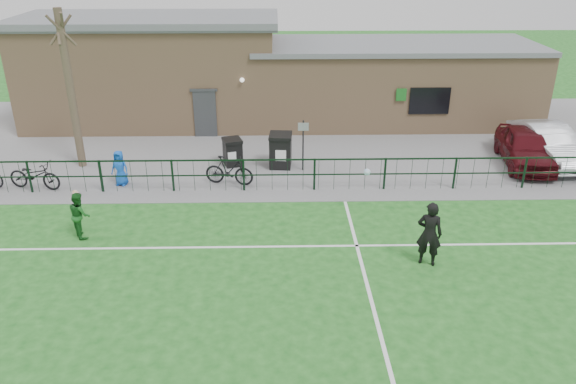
{
  "coord_description": "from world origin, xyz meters",
  "views": [
    {
      "loc": [
        -0.33,
        -10.26,
        8.28
      ],
      "look_at": [
        0.0,
        5.0,
        1.3
      ],
      "focal_mm": 35.0,
      "sensor_mm": 36.0,
      "label": 1
    }
  ],
  "objects_px": {
    "ball_ground": "(75,193)",
    "spectator_child": "(120,168)",
    "bicycle_d": "(229,170)",
    "bicycle_c": "(34,175)",
    "wheelie_bin_left": "(233,153)",
    "car_maroon": "(525,147)",
    "sign_post": "(303,146)",
    "outfield_player": "(80,215)",
    "wheelie_bin_right": "(281,151)",
    "bare_tree": "(71,91)",
    "car_silver": "(548,143)"
  },
  "relations": [
    {
      "from": "bare_tree",
      "to": "wheelie_bin_left",
      "type": "height_order",
      "value": "bare_tree"
    },
    {
      "from": "ball_ground",
      "to": "spectator_child",
      "type": "bearing_deg",
      "value": 33.34
    },
    {
      "from": "bicycle_d",
      "to": "outfield_player",
      "type": "xyz_separation_m",
      "value": [
        -4.17,
        -3.75,
        0.15
      ]
    },
    {
      "from": "car_silver",
      "to": "outfield_player",
      "type": "xyz_separation_m",
      "value": [
        -16.71,
        -5.83,
        -0.04
      ]
    },
    {
      "from": "car_silver",
      "to": "bare_tree",
      "type": "bearing_deg",
      "value": 176.58
    },
    {
      "from": "sign_post",
      "to": "ball_ground",
      "type": "bearing_deg",
      "value": -164.92
    },
    {
      "from": "bare_tree",
      "to": "wheelie_bin_left",
      "type": "relative_size",
      "value": 6.08
    },
    {
      "from": "sign_post",
      "to": "ball_ground",
      "type": "distance_m",
      "value": 8.39
    },
    {
      "from": "bicycle_d",
      "to": "bicycle_c",
      "type": "bearing_deg",
      "value": 104.88
    },
    {
      "from": "car_maroon",
      "to": "spectator_child",
      "type": "bearing_deg",
      "value": -165.5
    },
    {
      "from": "wheelie_bin_left",
      "to": "bicycle_c",
      "type": "relative_size",
      "value": 0.51
    },
    {
      "from": "wheelie_bin_left",
      "to": "outfield_player",
      "type": "bearing_deg",
      "value": -143.29
    },
    {
      "from": "bicycle_c",
      "to": "bicycle_d",
      "type": "height_order",
      "value": "bicycle_d"
    },
    {
      "from": "outfield_player",
      "to": "bare_tree",
      "type": "bearing_deg",
      "value": -14.56
    },
    {
      "from": "car_maroon",
      "to": "bare_tree",
      "type": "bearing_deg",
      "value": -172.48
    },
    {
      "from": "wheelie_bin_left",
      "to": "bicycle_d",
      "type": "xyz_separation_m",
      "value": [
        0.0,
        -1.93,
        0.05
      ]
    },
    {
      "from": "wheelie_bin_right",
      "to": "spectator_child",
      "type": "relative_size",
      "value": 0.95
    },
    {
      "from": "wheelie_bin_right",
      "to": "outfield_player",
      "type": "relative_size",
      "value": 0.87
    },
    {
      "from": "wheelie_bin_right",
      "to": "bicycle_d",
      "type": "distance_m",
      "value": 2.55
    },
    {
      "from": "wheelie_bin_right",
      "to": "bicycle_d",
      "type": "relative_size",
      "value": 0.69
    },
    {
      "from": "bare_tree",
      "to": "bicycle_d",
      "type": "height_order",
      "value": "bare_tree"
    },
    {
      "from": "bare_tree",
      "to": "wheelie_bin_right",
      "type": "bearing_deg",
      "value": -1.69
    },
    {
      "from": "wheelie_bin_right",
      "to": "bicycle_d",
      "type": "xyz_separation_m",
      "value": [
        -1.88,
        -1.73,
        -0.08
      ]
    },
    {
      "from": "sign_post",
      "to": "spectator_child",
      "type": "height_order",
      "value": "sign_post"
    },
    {
      "from": "car_silver",
      "to": "bicycle_c",
      "type": "height_order",
      "value": "car_silver"
    },
    {
      "from": "wheelie_bin_left",
      "to": "outfield_player",
      "type": "relative_size",
      "value": 0.7
    },
    {
      "from": "outfield_player",
      "to": "wheelie_bin_right",
      "type": "bearing_deg",
      "value": -79.71
    },
    {
      "from": "sign_post",
      "to": "bicycle_d",
      "type": "xyz_separation_m",
      "value": [
        -2.73,
        -1.3,
        -0.46
      ]
    },
    {
      "from": "car_maroon",
      "to": "outfield_player",
      "type": "bearing_deg",
      "value": -152.47
    },
    {
      "from": "car_maroon",
      "to": "car_silver",
      "type": "distance_m",
      "value": 1.11
    },
    {
      "from": "wheelie_bin_left",
      "to": "wheelie_bin_right",
      "type": "height_order",
      "value": "wheelie_bin_right"
    },
    {
      "from": "car_maroon",
      "to": "wheelie_bin_right",
      "type": "bearing_deg",
      "value": -171.71
    },
    {
      "from": "sign_post",
      "to": "spectator_child",
      "type": "xyz_separation_m",
      "value": [
        -6.66,
        -1.26,
        -0.35
      ]
    },
    {
      "from": "bicycle_d",
      "to": "bare_tree",
      "type": "bearing_deg",
      "value": 84.71
    },
    {
      "from": "bare_tree",
      "to": "spectator_child",
      "type": "distance_m",
      "value": 3.62
    },
    {
      "from": "bare_tree",
      "to": "bicycle_d",
      "type": "distance_m",
      "value": 6.72
    },
    {
      "from": "wheelie_bin_right",
      "to": "outfield_player",
      "type": "height_order",
      "value": "outfield_player"
    },
    {
      "from": "wheelie_bin_left",
      "to": "bicycle_c",
      "type": "distance_m",
      "value": 7.23
    },
    {
      "from": "car_maroon",
      "to": "ball_ground",
      "type": "xyz_separation_m",
      "value": [
        -16.81,
        -2.6,
        -0.63
      ]
    },
    {
      "from": "wheelie_bin_left",
      "to": "outfield_player",
      "type": "xyz_separation_m",
      "value": [
        -4.17,
        -5.68,
        0.2
      ]
    },
    {
      "from": "bicycle_c",
      "to": "sign_post",
      "type": "bearing_deg",
      "value": -68.98
    },
    {
      "from": "bare_tree",
      "to": "bicycle_d",
      "type": "relative_size",
      "value": 3.34
    },
    {
      "from": "bare_tree",
      "to": "car_maroon",
      "type": "bearing_deg",
      "value": -0.74
    },
    {
      "from": "bare_tree",
      "to": "ball_ground",
      "type": "height_order",
      "value": "bare_tree"
    },
    {
      "from": "wheelie_bin_left",
      "to": "car_maroon",
      "type": "xyz_separation_m",
      "value": [
        11.49,
        -0.2,
        0.23
      ]
    },
    {
      "from": "outfield_player",
      "to": "wheelie_bin_left",
      "type": "bearing_deg",
      "value": -68.1
    },
    {
      "from": "bare_tree",
      "to": "wheelie_bin_right",
      "type": "xyz_separation_m",
      "value": [
        7.82,
        -0.23,
        -2.36
      ]
    },
    {
      "from": "car_maroon",
      "to": "bicycle_d",
      "type": "xyz_separation_m",
      "value": [
        -11.49,
        -1.73,
        -0.18
      ]
    },
    {
      "from": "spectator_child",
      "to": "bare_tree",
      "type": "bearing_deg",
      "value": 148.92
    },
    {
      "from": "wheelie_bin_right",
      "to": "car_silver",
      "type": "height_order",
      "value": "car_silver"
    }
  ]
}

